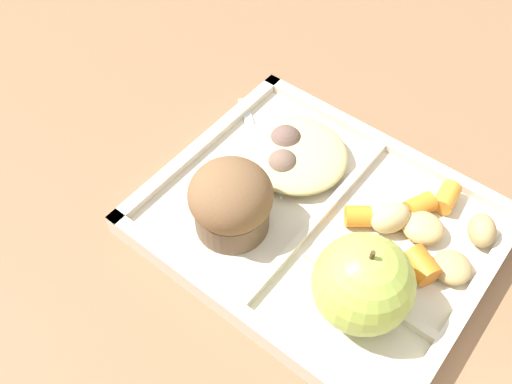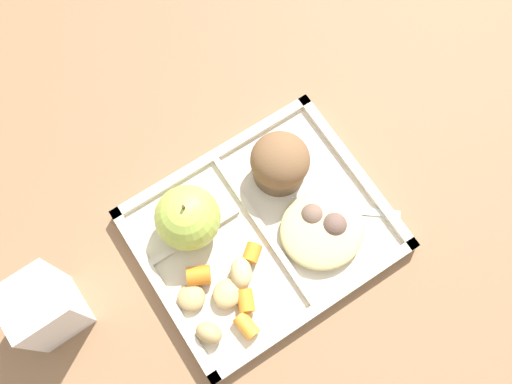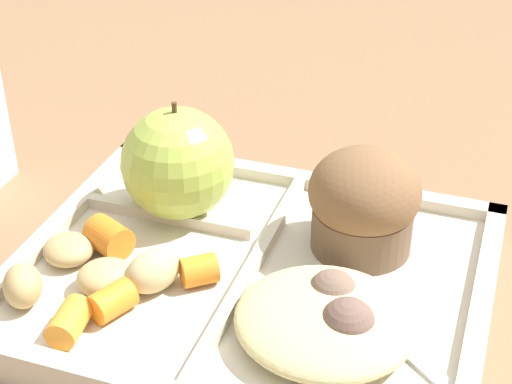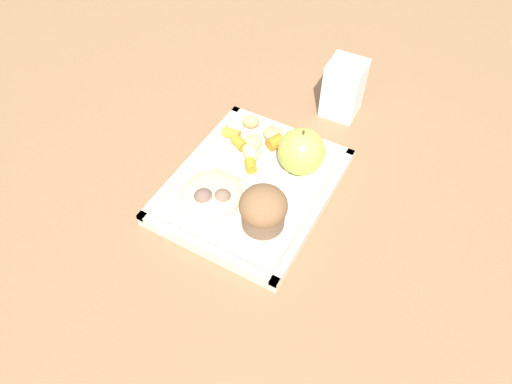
% 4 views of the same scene
% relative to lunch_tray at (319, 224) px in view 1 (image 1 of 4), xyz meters
% --- Properties ---
extents(ground, '(6.00, 6.00, 0.00)m').
position_rel_lunch_tray_xyz_m(ground, '(0.00, -0.00, -0.01)').
color(ground, '#846042').
extents(lunch_tray, '(0.30, 0.25, 0.02)m').
position_rel_lunch_tray_xyz_m(lunch_tray, '(0.00, 0.00, 0.00)').
color(lunch_tray, beige).
rests_on(lunch_tray, ground).
extents(green_apple, '(0.08, 0.08, 0.09)m').
position_rel_lunch_tray_xyz_m(green_apple, '(-0.07, 0.05, 0.05)').
color(green_apple, '#A8C14C').
rests_on(green_apple, lunch_tray).
extents(bran_muffin, '(0.07, 0.07, 0.07)m').
position_rel_lunch_tray_xyz_m(bran_muffin, '(0.06, 0.05, 0.04)').
color(bran_muffin, brown).
rests_on(bran_muffin, lunch_tray).
extents(carrot_slice_small, '(0.04, 0.03, 0.02)m').
position_rel_lunch_tray_xyz_m(carrot_slice_small, '(-0.10, -0.01, 0.02)').
color(carrot_slice_small, orange).
rests_on(carrot_slice_small, lunch_tray).
extents(carrot_slice_large, '(0.03, 0.03, 0.02)m').
position_rel_lunch_tray_xyz_m(carrot_slice_large, '(-0.07, -0.06, 0.02)').
color(carrot_slice_large, orange).
rests_on(carrot_slice_large, lunch_tray).
extents(carrot_slice_diagonal, '(0.02, 0.03, 0.02)m').
position_rel_lunch_tray_xyz_m(carrot_slice_diagonal, '(-0.08, -0.09, 0.02)').
color(carrot_slice_diagonal, orange).
rests_on(carrot_slice_diagonal, lunch_tray).
extents(carrot_slice_edge, '(0.03, 0.03, 0.02)m').
position_rel_lunch_tray_xyz_m(carrot_slice_edge, '(-0.03, -0.02, 0.02)').
color(carrot_slice_edge, orange).
rests_on(carrot_slice_edge, lunch_tray).
extents(potato_chunk_large, '(0.05, 0.05, 0.02)m').
position_rel_lunch_tray_xyz_m(potato_chunk_large, '(-0.12, -0.03, 0.02)').
color(potato_chunk_large, tan).
rests_on(potato_chunk_large, lunch_tray).
extents(potato_chunk_browned, '(0.05, 0.04, 0.02)m').
position_rel_lunch_tray_xyz_m(potato_chunk_browned, '(-0.08, -0.05, 0.02)').
color(potato_chunk_browned, tan).
rests_on(potato_chunk_browned, lunch_tray).
extents(potato_chunk_wedge, '(0.04, 0.04, 0.03)m').
position_rel_lunch_tray_xyz_m(potato_chunk_wedge, '(-0.12, -0.07, 0.02)').
color(potato_chunk_wedge, tan).
rests_on(potato_chunk_wedge, lunch_tray).
extents(potato_chunk_corner, '(0.04, 0.05, 0.03)m').
position_rel_lunch_tray_xyz_m(potato_chunk_corner, '(-0.05, -0.03, 0.02)').
color(potato_chunk_corner, tan).
rests_on(potato_chunk_corner, lunch_tray).
extents(egg_noodle_pile, '(0.11, 0.10, 0.02)m').
position_rel_lunch_tray_xyz_m(egg_noodle_pile, '(0.06, -0.04, 0.02)').
color(egg_noodle_pile, '#D6C684').
rests_on(egg_noodle_pile, lunch_tray).
extents(meatball_side, '(0.03, 0.03, 0.03)m').
position_rel_lunch_tray_xyz_m(meatball_side, '(0.06, -0.02, 0.02)').
color(meatball_side, '#755B4C').
rests_on(meatball_side, lunch_tray).
extents(meatball_back, '(0.03, 0.03, 0.03)m').
position_rel_lunch_tray_xyz_m(meatball_back, '(0.08, -0.05, 0.02)').
color(meatball_back, brown).
rests_on(meatball_back, lunch_tray).
extents(plastic_fork, '(0.12, 0.10, 0.00)m').
position_rel_lunch_tray_xyz_m(plastic_fork, '(0.10, -0.03, 0.01)').
color(plastic_fork, silver).
rests_on(plastic_fork, lunch_tray).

